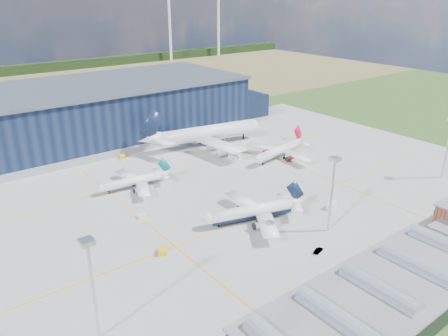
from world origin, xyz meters
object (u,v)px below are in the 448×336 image
Objects in this scene: airliner_red at (278,146)px; airliner_navy at (251,205)px; car_a at (355,272)px; light_mast_center at (333,183)px; gse_tug_c at (122,157)px; gse_van_c at (332,205)px; hangar at (118,110)px; gse_tug_a at (212,219)px; gse_cart_b at (142,216)px; airliner_regional at (132,177)px; light_mast_west at (91,274)px; gse_tug_b at (163,251)px; airliner_widebody at (208,125)px; car_b at (318,250)px; gse_van_b at (235,156)px.

airliner_navy is at bearing 26.56° from airliner_red.
airliner_red reaches higher than car_a.
light_mast_center is 6.66× the size of gse_tug_c.
light_mast_center is at bearing 115.26° from gse_van_c.
hangar is 118.28m from gse_van_c.
gse_van_c is (35.68, -16.80, 0.32)m from gse_tug_a.
light_mast_center is 95.60m from gse_tug_c.
gse_cart_b is (-69.39, -11.71, -4.89)m from airliner_red.
gse_tug_a is (8.23, -36.11, -3.82)m from airliner_regional.
light_mast_west reaches higher than car_a.
gse_tug_a is 21.79m from gse_tug_b.
airliner_widebody reaches higher than airliner_regional.
gse_tug_a is at bearing 7.04° from car_b.
gse_van_c is at bearing -72.63° from car_b.
gse_tug_c is at bearing -8.67° from car_b.
hangar reaches higher than car_b.
airliner_red is 9.71× the size of gse_tug_a.
gse_van_c is (43.91, -52.91, -3.50)m from airliner_regional.
hangar is 2.47× the size of airliner_widebody.
airliner_navy is 10.27× the size of gse_tug_b.
gse_van_b is (-0.69, -19.99, -8.39)m from airliner_widebody.
airliner_widebody is 21.41× the size of gse_cart_b.
light_mast_west is 0.68× the size of airliner_navy.
airliner_regional is 5.43× the size of gse_van_b.
gse_van_c is at bearing -48.50° from gse_tug_c.
gse_tug_b is 74.92m from gse_van_b.
airliner_regional is (38.28, 61.51, -10.89)m from light_mast_west.
airliner_red is at bearing 59.90° from light_mast_center.
airliner_widebody is 16.99× the size of gse_tug_c.
airliner_navy is 9.73× the size of gse_tug_a.
car_b is at bearing 43.66° from airliner_red.
hangar is 6.30× the size of light_mast_center.
car_a is at bearing 128.98° from gse_van_c.
airliner_widebody is at bearing -43.79° from gse_cart_b.
light_mast_center is at bearing -86.70° from hangar.
airliner_red is 18.66m from gse_van_b.
airliner_widebody is 89.17m from gse_tug_b.
airliner_navy reaches higher than gse_van_c.
gse_tug_a is at bearing -124.78° from gse_cart_b.
car_a is (12.50, -43.40, -0.20)m from gse_tug_a.
gse_tug_c is 54.68m from gse_cart_b.
gse_tug_c is at bearing -10.38° from gse_cart_b.
gse_van_b is 1.66× the size of car_a.
airliner_regional is at bearing 13.80° from car_a.
light_mast_west reaches higher than airliner_widebody.
hangar is 41.87× the size of gse_tug_a.
gse_tug_c is at bearing 62.18° from light_mast_west.
airliner_navy reaches higher than airliner_red.
car_b is (20.80, -67.45, -3.96)m from airliner_regional.
hangar is 107.20m from airliner_navy.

